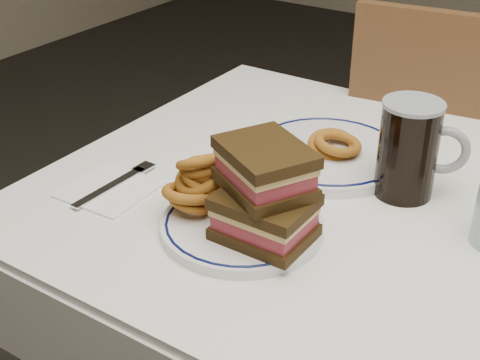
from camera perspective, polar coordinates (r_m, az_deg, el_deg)
The scene contains 10 objects.
dining_table at distance 1.13m, azimuth 15.18°, elevation -7.96°, with size 1.27×0.87×0.75m.
chair_far at distance 1.68m, azimuth 17.26°, elevation -0.13°, with size 0.49×0.49×0.96m.
main_plate at distance 1.01m, azimuth 0.19°, elevation -3.84°, with size 0.25×0.25×0.02m.
reuben_sandwich at distance 0.94m, azimuth 2.14°, elevation -1.08°, with size 0.17×0.16×0.14m.
onion_rings_main at distance 1.02m, azimuth -3.60°, elevation -0.27°, with size 0.09×0.12×0.12m.
ketchup_ramekin at distance 1.07m, azimuth 2.24°, elevation 0.09°, with size 0.06×0.06×0.03m.
beer_mug at distance 1.10m, azimuth 14.32°, elevation 2.61°, with size 0.14×0.10×0.16m.
far_plate at distance 1.22m, azimuth 7.46°, elevation 2.29°, with size 0.29×0.29×0.02m.
onion_rings_far at distance 1.20m, azimuth 8.13°, elevation 3.04°, with size 0.10×0.10×0.05m.
napkin_fork at distance 1.13m, azimuth -10.95°, elevation -0.67°, with size 0.14×0.18×0.01m.
Camera 1 is at (0.23, -0.88, 1.31)m, focal length 50.00 mm.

